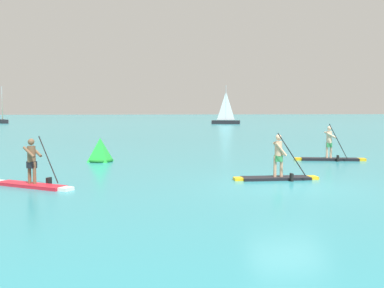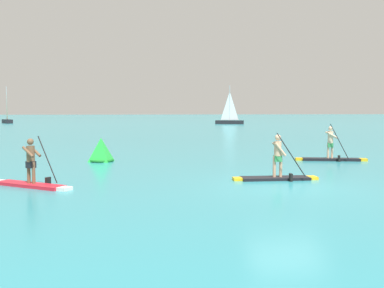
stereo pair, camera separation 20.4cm
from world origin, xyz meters
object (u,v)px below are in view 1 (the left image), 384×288
(paddleboarder_mid_center, at_px, (277,170))
(paddleboarder_far_right, at_px, (330,154))
(sailboat_left_horizon, at_px, (3,118))
(race_marker_buoy, at_px, (100,151))
(paddleboarder_near_left, at_px, (32,177))
(sailboat_right_horizon, at_px, (226,119))

(paddleboarder_mid_center, distance_m, paddleboarder_far_right, 7.18)
(sailboat_left_horizon, bearing_deg, paddleboarder_far_right, -179.90)
(race_marker_buoy, bearing_deg, paddleboarder_near_left, -105.15)
(paddleboarder_mid_center, xyz_separation_m, sailboat_left_horizon, (-26.99, 72.25, 0.63))
(paddleboarder_mid_center, bearing_deg, paddleboarder_far_right, 51.67)
(paddleboarder_mid_center, height_order, sailboat_right_horizon, sailboat_right_horizon)
(paddleboarder_near_left, bearing_deg, sailboat_right_horizon, 107.01)
(paddleboarder_near_left, bearing_deg, sailboat_left_horizon, 140.26)
(sailboat_left_horizon, relative_size, sailboat_right_horizon, 1.01)
(paddleboarder_near_left, xyz_separation_m, paddleboarder_mid_center, (8.43, 0.24, 0.00))
(paddleboarder_mid_center, xyz_separation_m, paddleboarder_far_right, (4.68, 5.44, 0.01))
(sailboat_left_horizon, xyz_separation_m, sailboat_right_horizon, (39.68, -10.75, -0.08))
(paddleboarder_near_left, distance_m, race_marker_buoy, 7.26)
(race_marker_buoy, bearing_deg, paddleboarder_mid_center, -45.96)
(race_marker_buoy, relative_size, sailboat_right_horizon, 0.20)
(race_marker_buoy, xyz_separation_m, sailboat_right_horizon, (19.22, 54.73, 0.37))
(paddleboarder_near_left, bearing_deg, paddleboarder_far_right, 59.34)
(paddleboarder_near_left, relative_size, race_marker_buoy, 2.21)
(sailboat_left_horizon, distance_m, sailboat_right_horizon, 41.11)
(race_marker_buoy, xyz_separation_m, sailboat_left_horizon, (-20.46, 65.49, 0.45))
(race_marker_buoy, distance_m, sailboat_left_horizon, 68.61)
(paddleboarder_mid_center, height_order, paddleboarder_far_right, paddleboarder_far_right)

